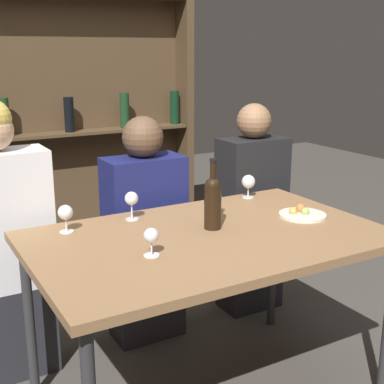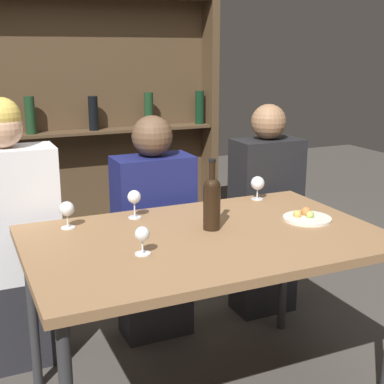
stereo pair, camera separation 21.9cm
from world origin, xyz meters
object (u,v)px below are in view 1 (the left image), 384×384
object	(u,v)px
wine_glass_2	(66,214)
seated_person_center	(145,237)
wine_glass_0	(151,237)
food_plate_0	(302,214)
seated_person_left	(4,251)
wine_glass_3	(132,200)
wine_glass_1	(248,182)
wine_bottle	(213,200)
seated_person_right	(251,215)

from	to	relation	value
wine_glass_2	seated_person_center	world-z (taller)	seated_person_center
wine_glass_0	food_plate_0	xyz separation A→B (m)	(0.81, 0.10, -0.06)
wine_glass_0	food_plate_0	distance (m)	0.82
food_plate_0	seated_person_left	world-z (taller)	seated_person_left
seated_person_center	wine_glass_3	bearing A→B (deg)	-123.41
wine_glass_1	wine_glass_2	world-z (taller)	wine_glass_1
wine_glass_1	wine_glass_3	world-z (taller)	wine_glass_3
wine_bottle	seated_person_left	size ratio (longest dim) A/B	0.23
wine_glass_3	seated_person_right	bearing A→B (deg)	18.94
wine_bottle	seated_person_center	xyz separation A→B (m)	(-0.05, 0.58, -0.34)
wine_glass_3	seated_person_center	xyz separation A→B (m)	(0.20, 0.30, -0.31)
wine_bottle	seated_person_center	bearing A→B (deg)	94.87
wine_bottle	wine_glass_3	world-z (taller)	wine_bottle
seated_person_left	seated_person_right	xyz separation A→B (m)	(1.39, 0.00, -0.04)
seated_person_center	seated_person_right	world-z (taller)	seated_person_right
seated_person_left	wine_glass_1	bearing A→B (deg)	-12.51
wine_glass_0	wine_glass_2	xyz separation A→B (m)	(-0.19, 0.42, 0.01)
wine_bottle	wine_glass_2	distance (m)	0.61
wine_glass_0	seated_person_center	xyz separation A→B (m)	(0.31, 0.74, -0.29)
wine_glass_2	food_plate_0	xyz separation A→B (m)	(1.00, -0.32, -0.07)
wine_glass_1	food_plate_0	xyz separation A→B (m)	(0.03, -0.38, -0.07)
seated_person_right	wine_glass_1	bearing A→B (deg)	-129.64
food_plate_0	wine_glass_3	bearing A→B (deg)	153.98
food_plate_0	wine_bottle	bearing A→B (deg)	172.56
wine_glass_3	food_plate_0	distance (m)	0.78
wine_bottle	wine_glass_3	distance (m)	0.38
wine_glass_3	wine_bottle	bearing A→B (deg)	-48.46
wine_glass_1	wine_glass_2	bearing A→B (deg)	-176.31
wine_glass_3	seated_person_right	distance (m)	0.98
wine_glass_1	seated_person_right	distance (m)	0.44
seated_person_right	food_plate_0	bearing A→B (deg)	-106.12
wine_bottle	wine_glass_1	world-z (taller)	wine_bottle
wine_bottle	wine_glass_1	size ratio (longest dim) A/B	2.54
wine_bottle	wine_glass_1	bearing A→B (deg)	37.83
wine_glass_1	seated_person_right	world-z (taller)	seated_person_right
wine_bottle	wine_glass_2	xyz separation A→B (m)	(-0.55, 0.26, -0.04)
wine_glass_2	seated_person_center	size ratio (longest dim) A/B	0.10
wine_glass_0	seated_person_left	size ratio (longest dim) A/B	0.08
wine_glass_0	food_plate_0	bearing A→B (deg)	6.83
wine_bottle	seated_person_right	xyz separation A→B (m)	(0.63, 0.58, -0.32)
food_plate_0	seated_person_left	size ratio (longest dim) A/B	0.16
wine_glass_0	food_plate_0	size ratio (longest dim) A/B	0.50
wine_glass_0	seated_person_center	size ratio (longest dim) A/B	0.09
wine_glass_1	wine_glass_3	size ratio (longest dim) A/B	0.93
seated_person_left	wine_bottle	bearing A→B (deg)	-37.58
seated_person_center	seated_person_right	bearing A→B (deg)	0.00
wine_glass_2	seated_person_left	xyz separation A→B (m)	(-0.20, 0.32, -0.24)
wine_glass_1	food_plate_0	bearing A→B (deg)	-85.45
wine_glass_1	wine_bottle	bearing A→B (deg)	-142.17
wine_glass_1	seated_person_left	bearing A→B (deg)	167.49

